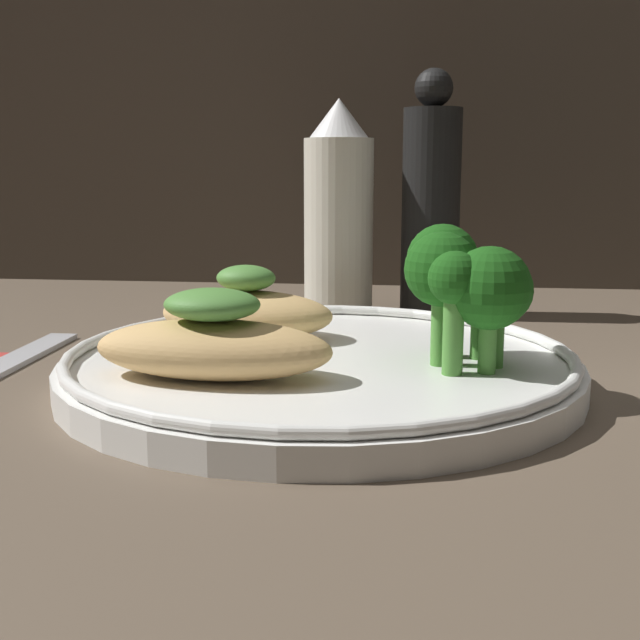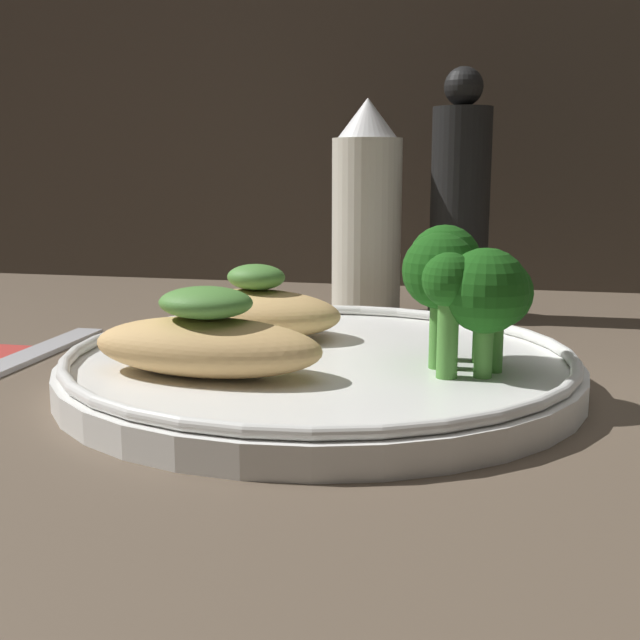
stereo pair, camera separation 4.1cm
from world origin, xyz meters
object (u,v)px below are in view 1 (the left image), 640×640
object	(u,v)px
pepper_grinder	(431,205)
broccoli_bunch	(467,281)
plate	(320,366)
sauce_bottle	(339,213)

from	to	relation	value
pepper_grinder	broccoli_bunch	bearing A→B (deg)	-86.24
broccoli_bunch	pepper_grinder	distance (cm)	21.62
broccoli_bunch	pepper_grinder	size ratio (longest dim) A/B	0.38
plate	broccoli_bunch	world-z (taller)	broccoli_bunch
sauce_bottle	pepper_grinder	bearing A→B (deg)	0.00
broccoli_bunch	plate	bearing A→B (deg)	174.76
broccoli_bunch	sauce_bottle	distance (cm)	23.05
sauce_bottle	plate	bearing A→B (deg)	-87.13
sauce_bottle	pepper_grinder	world-z (taller)	pepper_grinder
broccoli_bunch	sauce_bottle	world-z (taller)	sauce_bottle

